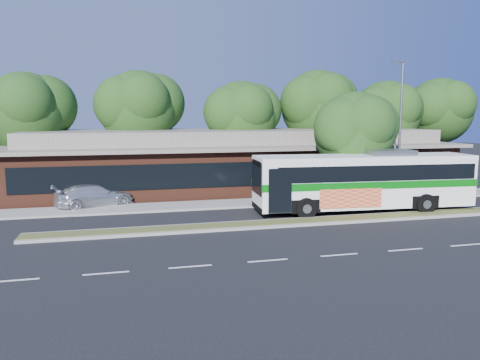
% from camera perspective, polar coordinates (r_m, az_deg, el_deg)
% --- Properties ---
extents(ground, '(120.00, 120.00, 0.00)m').
position_cam_1_polar(ground, '(23.81, 6.70, -5.64)').
color(ground, black).
rests_on(ground, ground).
extents(median_strip, '(26.00, 1.10, 0.15)m').
position_cam_1_polar(median_strip, '(24.33, 6.20, -5.15)').
color(median_strip, '#445022').
rests_on(median_strip, ground).
extents(sidewalk, '(44.00, 2.60, 0.12)m').
position_cam_1_polar(sidewalk, '(29.73, 2.33, -2.74)').
color(sidewalk, gray).
rests_on(sidewalk, ground).
extents(plaza_building, '(33.20, 11.20, 4.45)m').
position_cam_1_polar(plaza_building, '(35.75, -0.63, 2.42)').
color(plaza_building, '#54281A').
rests_on(plaza_building, ground).
extents(lamp_post, '(0.93, 0.18, 9.07)m').
position_cam_1_polar(lamp_post, '(32.88, 18.90, 6.36)').
color(lamp_post, slate).
rests_on(lamp_post, ground).
extents(tree_bg_a, '(6.47, 5.80, 8.63)m').
position_cam_1_polar(tree_bg_a, '(37.30, -24.04, 7.72)').
color(tree_bg_a, black).
rests_on(tree_bg_a, ground).
extents(tree_bg_b, '(6.69, 6.00, 9.00)m').
position_cam_1_polar(tree_bg_b, '(37.81, -11.62, 8.65)').
color(tree_bg_b, black).
rests_on(tree_bg_b, ground).
extents(tree_bg_c, '(6.24, 5.60, 8.26)m').
position_cam_1_polar(tree_bg_c, '(38.00, 0.68, 7.98)').
color(tree_bg_c, black).
rests_on(tree_bg_c, ground).
extents(tree_bg_d, '(6.91, 6.20, 9.37)m').
position_cam_1_polar(tree_bg_d, '(41.31, 9.93, 9.00)').
color(tree_bg_d, black).
rests_on(tree_bg_d, ground).
extents(tree_bg_e, '(6.47, 5.80, 8.50)m').
position_cam_1_polar(tree_bg_e, '(43.20, 17.78, 7.80)').
color(tree_bg_e, black).
rests_on(tree_bg_e, ground).
extents(tree_bg_f, '(6.69, 6.00, 8.92)m').
position_cam_1_polar(tree_bg_f, '(47.44, 23.40, 7.89)').
color(tree_bg_f, black).
rests_on(tree_bg_f, ground).
extents(transit_bus, '(12.85, 3.57, 3.57)m').
position_cam_1_polar(transit_bus, '(27.92, 14.97, 0.30)').
color(transit_bus, white).
rests_on(transit_bus, ground).
extents(sedan, '(5.13, 3.37, 1.38)m').
position_cam_1_polar(sedan, '(29.87, -17.29, -1.82)').
color(sedan, silver).
rests_on(sedan, ground).
extents(sidewalk_tree, '(5.67, 5.08, 7.04)m').
position_cam_1_polar(sidewalk_tree, '(30.95, 14.23, 5.94)').
color(sidewalk_tree, black).
rests_on(sidewalk_tree, ground).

